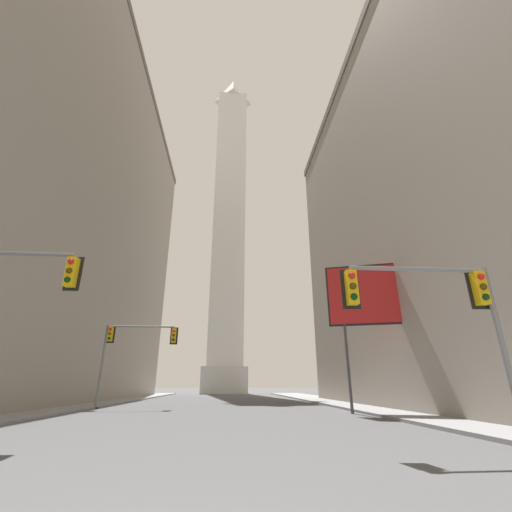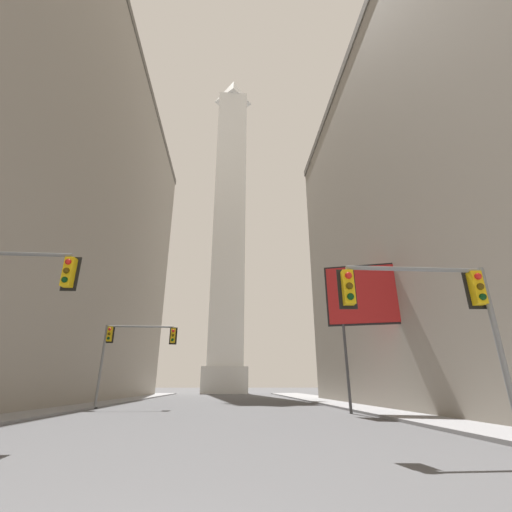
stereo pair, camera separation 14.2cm
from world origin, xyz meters
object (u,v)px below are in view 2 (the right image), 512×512
Objects in this scene: traffic_light_near_right at (439,304)px; billboard_sign at (372,297)px; traffic_light_mid_left at (129,343)px; obelisk at (230,215)px.

billboard_sign is at bearing 76.59° from traffic_light_near_right.
billboard_sign reaches higher than traffic_light_mid_left.
traffic_light_mid_left is (-6.98, -43.72, -34.13)m from obelisk.
traffic_light_mid_left is 18.36m from billboard_sign.
traffic_light_near_right is 0.57× the size of billboard_sign.
billboard_sign is (2.64, 11.06, 3.01)m from traffic_light_near_right.
traffic_light_near_right is 11.76m from billboard_sign.
traffic_light_mid_left reaches higher than traffic_light_near_right.
obelisk is at bearing 96.92° from traffic_light_near_right.
obelisk is 8.62× the size of billboard_sign.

